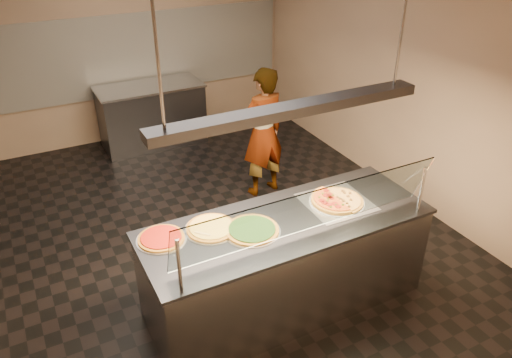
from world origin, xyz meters
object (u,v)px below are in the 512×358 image
sneeze_guard (311,211)px  perforated_tray (336,202)px  pizza_cheese (211,228)px  half_pizza_pepperoni (326,202)px  pizza_spinach (252,229)px  pizza_spatula (209,232)px  prep_table (152,115)px  pizza_tomato (161,238)px  half_pizza_sausage (347,197)px  serving_counter (286,263)px  worker (263,133)px  heat_lamp_housing (291,110)px

sneeze_guard → perforated_tray: size_ratio=3.93×
perforated_tray → pizza_cheese: bearing=173.2°
half_pizza_pepperoni → pizza_cheese: half_pizza_pepperoni is taller
pizza_spinach → pizza_spatula: (-0.33, 0.11, 0.01)m
half_pizza_pepperoni → prep_table: size_ratio=0.31×
sneeze_guard → pizza_tomato: sneeze_guard is taller
half_pizza_sausage → pizza_spatula: bearing=177.1°
pizza_cheese → prep_table: bearing=80.9°
perforated_tray → pizza_tomato: bearing=173.2°
sneeze_guard → perforated_tray: 0.74m
pizza_tomato → prep_table: pizza_tomato is taller
sneeze_guard → pizza_cheese: 0.87m
serving_counter → prep_table: same height
half_pizza_pepperoni → pizza_spatula: bearing=176.7°
perforated_tray → half_pizza_pepperoni: 0.12m
pizza_cheese → half_pizza_sausage: bearing=-6.3°
sneeze_guard → pizza_spinach: sneeze_guard is taller
half_pizza_pepperoni → half_pizza_sausage: half_pizza_pepperoni is taller
pizza_tomato → worker: (1.84, 1.68, -0.12)m
worker → heat_lamp_housing: bearing=58.9°
pizza_tomato → worker: 2.49m
serving_counter → pizza_spatula: bearing=170.2°
perforated_tray → half_pizza_sausage: half_pizza_sausage is taller
prep_table → heat_lamp_housing: bearing=-89.7°
pizza_spatula → worker: size_ratio=0.17×
pizza_tomato → heat_lamp_housing: heat_lamp_housing is taller
sneeze_guard → half_pizza_pepperoni: size_ratio=4.82×
pizza_spinach → heat_lamp_housing: 1.06m
perforated_tray → pizza_cheese: size_ratio=1.31×
perforated_tray → pizza_spinach: 0.89m
serving_counter → half_pizza_pepperoni: 0.66m
perforated_tray → pizza_spatula: 1.23m
half_pizza_pepperoni → pizza_spatula: 1.11m
perforated_tray → worker: 1.89m
half_pizza_pepperoni → pizza_tomato: bearing=172.7°
serving_counter → pizza_cheese: 0.81m
pizza_tomato → prep_table: 3.92m
sneeze_guard → pizza_spinach: size_ratio=4.81×
pizza_tomato → half_pizza_sausage: bearing=-6.4°
worker → pizza_spatula: bearing=42.2°
perforated_tray → prep_table: size_ratio=0.38×
half_pizza_sausage → pizza_spatula: half_pizza_sausage is taller
prep_table → worker: size_ratio=0.94×
half_pizza_sausage → serving_counter: bearing=-175.8°
perforated_tray → half_pizza_pepperoni: half_pizza_pepperoni is taller
sneeze_guard → pizza_cheese: size_ratio=5.17×
pizza_cheese → half_pizza_pepperoni: bearing=-7.5°
pizza_spinach → prep_table: bearing=85.4°
pizza_spatula → pizza_spinach: bearing=-18.0°
pizza_cheese → pizza_spinach: bearing=-32.4°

